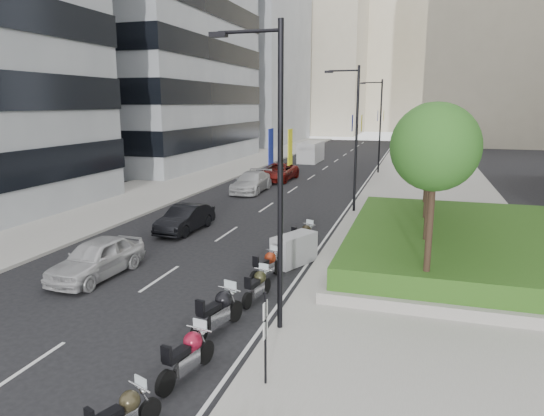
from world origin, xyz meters
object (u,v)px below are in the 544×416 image
at_px(motorcycle_6, 303,236).
at_px(car_b, 185,219).
at_px(car_c, 251,182).
at_px(motorcycle_5, 294,250).
at_px(parking_sign, 265,333).
at_px(motorcycle_1, 187,355).
at_px(car_a, 97,258).
at_px(lamp_post_2, 379,122).
at_px(motorcycle_3, 257,286).
at_px(lamp_post_0, 275,166).
at_px(lamp_post_1, 354,132).
at_px(motorcycle_4, 267,266).
at_px(car_d, 278,172).
at_px(delivery_van, 311,153).
at_px(motorcycle_2, 219,312).

bearing_deg(motorcycle_6, car_b, 102.70).
bearing_deg(car_c, motorcycle_5, -65.68).
distance_m(parking_sign, motorcycle_1, 2.20).
distance_m(motorcycle_6, car_b, 6.89).
xyz_separation_m(motorcycle_1, car_a, (-6.76, 5.58, 0.17)).
relative_size(lamp_post_2, car_a, 1.98).
distance_m(motorcycle_5, car_a, 8.06).
height_order(parking_sign, motorcycle_3, parking_sign).
xyz_separation_m(motorcycle_5, motorcycle_6, (-0.19, 2.51, -0.08)).
distance_m(lamp_post_2, car_b, 26.74).
distance_m(lamp_post_0, motorcycle_3, 5.12).
bearing_deg(motorcycle_6, parking_sign, -149.01).
height_order(lamp_post_1, motorcycle_4, lamp_post_1).
distance_m(lamp_post_0, car_a, 9.52).
distance_m(lamp_post_2, parking_sign, 38.18).
bearing_deg(car_c, motorcycle_4, -69.85).
xyz_separation_m(motorcycle_3, car_a, (-6.88, 0.43, 0.23)).
relative_size(lamp_post_1, motorcycle_3, 4.39).
bearing_deg(motorcycle_6, motorcycle_4, -162.43).
distance_m(lamp_post_2, motorcycle_6, 26.68).
distance_m(lamp_post_1, car_d, 14.46).
distance_m(motorcycle_3, car_c, 21.37).
xyz_separation_m(motorcycle_3, motorcycle_5, (0.26, 4.17, 0.11)).
bearing_deg(car_c, car_d, 85.07).
bearing_deg(motorcycle_5, car_c, 49.93).
relative_size(motorcycle_3, car_b, 0.48).
bearing_deg(car_c, lamp_post_2, 55.62).
bearing_deg(lamp_post_0, car_c, 110.99).
bearing_deg(lamp_post_2, delivery_van, 137.11).
height_order(motorcycle_3, car_c, car_c).
relative_size(parking_sign, car_d, 0.45).
height_order(motorcycle_6, car_d, car_d).
xyz_separation_m(motorcycle_6, car_b, (-6.80, 1.12, 0.13)).
distance_m(lamp_post_2, car_a, 33.79).
height_order(motorcycle_5, car_c, car_c).
bearing_deg(car_a, motorcycle_1, -36.55).
bearing_deg(parking_sign, motorcycle_2, 132.69).
xyz_separation_m(motorcycle_6, delivery_van, (-7.14, 34.00, 0.50)).
bearing_deg(car_b, motorcycle_1, -59.96).
bearing_deg(motorcycle_4, lamp_post_2, 14.22).
relative_size(motorcycle_5, motorcycle_6, 1.14).
bearing_deg(motorcycle_3, lamp_post_0, -140.46).
relative_size(motorcycle_2, motorcycle_5, 1.02).
height_order(motorcycle_6, car_b, car_b).
height_order(motorcycle_3, motorcycle_5, motorcycle_5).
xyz_separation_m(lamp_post_1, motorcycle_2, (-1.61, -17.54, -4.41)).
height_order(motorcycle_3, motorcycle_4, motorcycle_4).
xyz_separation_m(lamp_post_0, delivery_van, (-8.32, 42.73, -3.99)).
relative_size(lamp_post_2, parking_sign, 3.60).
height_order(car_a, car_b, car_a).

